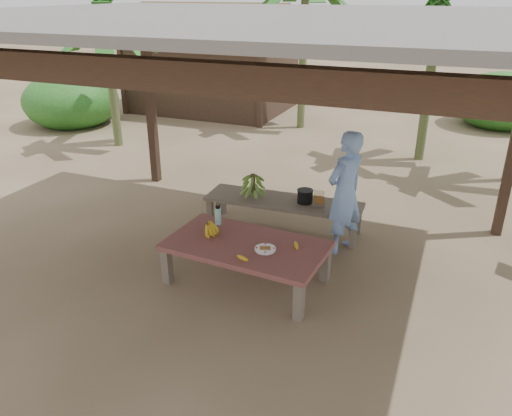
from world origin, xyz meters
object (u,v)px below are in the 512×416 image
at_px(plate, 265,249).
at_px(water_flask, 218,215).
at_px(work_table, 246,249).
at_px(cooking_pot, 305,197).
at_px(bench, 283,204).
at_px(woman, 345,193).
at_px(ripe_banana_bunch, 207,228).

xyz_separation_m(plate, water_flask, (-0.79, 0.42, 0.10)).
height_order(work_table, cooking_pot, cooking_pot).
height_order(water_flask, cooking_pot, water_flask).
distance_m(bench, plate, 1.60).
xyz_separation_m(bench, plate, (0.34, -1.56, 0.12)).
bearing_deg(woman, ripe_banana_bunch, -21.50).
height_order(bench, woman, woman).
height_order(plate, water_flask, water_flask).
height_order(ripe_banana_bunch, cooking_pot, ripe_banana_bunch).
relative_size(work_table, water_flask, 6.54).
bearing_deg(ripe_banana_bunch, work_table, -6.04).
bearing_deg(bench, cooking_pot, 2.09).
bearing_deg(woman, water_flask, -29.26).
xyz_separation_m(work_table, plate, (0.26, -0.08, 0.08)).
bearing_deg(ripe_banana_bunch, cooking_pot, 62.63).
xyz_separation_m(work_table, bench, (-0.08, 1.49, -0.04)).
relative_size(ripe_banana_bunch, water_flask, 0.89).
bearing_deg(work_table, cooking_pot, 85.01).
xyz_separation_m(ripe_banana_bunch, woman, (1.36, 1.15, 0.23)).
height_order(bench, plate, plate).
relative_size(bench, cooking_pot, 10.51).
relative_size(ripe_banana_bunch, woman, 0.16).
distance_m(work_table, plate, 0.29).
bearing_deg(bench, water_flask, -114.02).
height_order(ripe_banana_bunch, plate, ripe_banana_bunch).
xyz_separation_m(work_table, cooking_pot, (0.23, 1.51, 0.11)).
height_order(cooking_pot, woman, woman).
relative_size(ripe_banana_bunch, plate, 1.07).
relative_size(work_table, ripe_banana_bunch, 7.35).
xyz_separation_m(bench, water_flask, (-0.45, -1.14, 0.22)).
bearing_deg(plate, cooking_pot, 91.28).
bearing_deg(ripe_banana_bunch, bench, 72.55).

